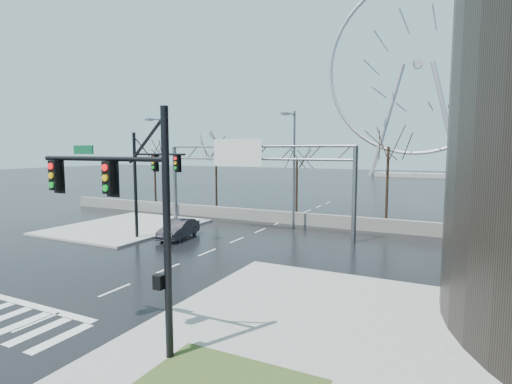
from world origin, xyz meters
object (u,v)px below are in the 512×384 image
Objects in this scene: car at (179,229)px; signal_mast_far at (146,176)px; ferris_wheel at (417,72)px; sign_gantry at (250,169)px; signal_mast_near at (132,207)px.

signal_mast_far is at bearing -141.65° from car.
signal_mast_far is 0.16× the size of ferris_wheel.
signal_mast_far is 0.49× the size of sign_gantry.
signal_mast_far is 1.83× the size of car.
sign_gantry is 0.32× the size of ferris_wheel.
signal_mast_far is 8.14m from sign_gantry.
sign_gantry is 7.36m from car.
car is (1.54, 1.68, -4.11)m from signal_mast_far.
ferris_wheel is at bearing 90.08° from signal_mast_near.
signal_mast_far is at bearing -132.47° from sign_gantry.
ferris_wheel is 88.59m from car.
sign_gantry is 82.91m from ferris_wheel.
ferris_wheel is (5.38, 80.04, 20.95)m from sign_gantry.
signal_mast_near is 17.03m from signal_mast_far.
sign_gantry is 3.75× the size of car.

